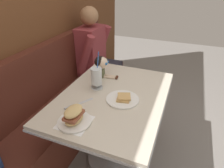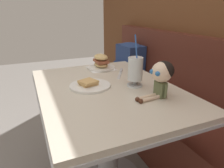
{
  "view_description": "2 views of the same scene",
  "coord_description": "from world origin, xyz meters",
  "px_view_note": "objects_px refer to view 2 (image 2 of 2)",
  "views": [
    {
      "loc": [
        -1.22,
        -0.29,
        1.59
      ],
      "look_at": [
        -0.01,
        0.19,
        0.84
      ],
      "focal_mm": 31.49,
      "sensor_mm": 36.0,
      "label": 1
    },
    {
      "loc": [
        1.09,
        -0.25,
        1.19
      ],
      "look_at": [
        0.1,
        0.17,
        0.8
      ],
      "focal_mm": 32.77,
      "sensor_mm": 36.0,
      "label": 2
    }
  ],
  "objects_px": {
    "toast_plate": "(90,85)",
    "seated_doll": "(162,74)",
    "milkshake_glass": "(135,70)",
    "backpack": "(130,61)",
    "sandwich_plate": "(101,63)",
    "butter_knife": "(121,72)"
  },
  "relations": [
    {
      "from": "toast_plate",
      "to": "butter_knife",
      "type": "relative_size",
      "value": 1.19
    },
    {
      "from": "sandwich_plate",
      "to": "butter_knife",
      "type": "xyz_separation_m",
      "value": [
        0.16,
        0.1,
        -0.04
      ]
    },
    {
      "from": "backpack",
      "to": "butter_knife",
      "type": "bearing_deg",
      "value": -33.44
    },
    {
      "from": "milkshake_glass",
      "to": "sandwich_plate",
      "type": "distance_m",
      "value": 0.46
    },
    {
      "from": "milkshake_glass",
      "to": "backpack",
      "type": "relative_size",
      "value": 0.78
    },
    {
      "from": "milkshake_glass",
      "to": "backpack",
      "type": "bearing_deg",
      "value": 153.77
    },
    {
      "from": "milkshake_glass",
      "to": "butter_knife",
      "type": "height_order",
      "value": "milkshake_glass"
    },
    {
      "from": "toast_plate",
      "to": "butter_knife",
      "type": "distance_m",
      "value": 0.36
    },
    {
      "from": "milkshake_glass",
      "to": "toast_plate",
      "type": "bearing_deg",
      "value": -109.86
    },
    {
      "from": "milkshake_glass",
      "to": "backpack",
      "type": "xyz_separation_m",
      "value": [
        -0.89,
        0.44,
        -0.18
      ]
    },
    {
      "from": "toast_plate",
      "to": "backpack",
      "type": "bearing_deg",
      "value": 138.59
    },
    {
      "from": "milkshake_glass",
      "to": "sandwich_plate",
      "type": "xyz_separation_m",
      "value": [
        -0.45,
        -0.05,
        -0.05
      ]
    },
    {
      "from": "seated_doll",
      "to": "backpack",
      "type": "xyz_separation_m",
      "value": [
        -1.09,
        0.39,
        -0.21
      ]
    },
    {
      "from": "sandwich_plate",
      "to": "butter_knife",
      "type": "distance_m",
      "value": 0.19
    },
    {
      "from": "butter_knife",
      "to": "sandwich_plate",
      "type": "bearing_deg",
      "value": -148.05
    },
    {
      "from": "toast_plate",
      "to": "butter_knife",
      "type": "bearing_deg",
      "value": 122.86
    },
    {
      "from": "milkshake_glass",
      "to": "sandwich_plate",
      "type": "bearing_deg",
      "value": -173.07
    },
    {
      "from": "sandwich_plate",
      "to": "backpack",
      "type": "relative_size",
      "value": 0.54
    },
    {
      "from": "butter_knife",
      "to": "toast_plate",
      "type": "bearing_deg",
      "value": -57.14
    },
    {
      "from": "butter_knife",
      "to": "seated_doll",
      "type": "distance_m",
      "value": 0.51
    },
    {
      "from": "toast_plate",
      "to": "seated_doll",
      "type": "distance_m",
      "value": 0.44
    },
    {
      "from": "milkshake_glass",
      "to": "backpack",
      "type": "distance_m",
      "value": 1.0
    }
  ]
}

